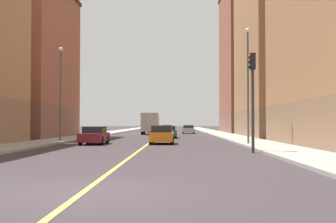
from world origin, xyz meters
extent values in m
plane|color=#372F33|center=(0.00, 0.00, 0.00)|extent=(400.00, 400.00, 0.00)
cube|color=#9E9B93|center=(8.38, 49.00, 0.07)|extent=(3.28, 168.00, 0.15)
cube|color=#9E9B93|center=(-8.38, 49.00, 0.07)|extent=(3.28, 168.00, 0.15)
cube|color=#E5D14C|center=(0.00, 49.00, 0.01)|extent=(0.16, 154.00, 0.01)
cube|color=#8F6B4F|center=(14.82, 37.59, 1.52)|extent=(9.61, 16.65, 3.05)
cube|color=#A8754C|center=(14.82, 37.59, 13.28)|extent=(9.61, 16.65, 20.46)
cube|color=brown|center=(14.82, 57.05, 1.78)|extent=(9.61, 16.43, 3.56)
cube|color=#93513D|center=(14.82, 57.05, 13.54)|extent=(9.61, 16.43, 19.96)
cube|color=brown|center=(-14.82, 34.32, 1.72)|extent=(9.61, 14.87, 3.43)
cube|color=#93513D|center=(-14.82, 34.32, 9.91)|extent=(9.61, 14.87, 12.97)
cylinder|color=#2D2D2D|center=(6.33, 12.57, 2.26)|extent=(0.16, 0.16, 4.52)
cube|color=black|center=(6.33, 12.57, 4.97)|extent=(0.28, 0.32, 0.90)
sphere|color=red|center=(6.17, 12.57, 5.24)|extent=(0.20, 0.20, 0.20)
sphere|color=#352204|center=(6.17, 12.57, 4.96)|extent=(0.20, 0.20, 0.20)
sphere|color=black|center=(6.17, 12.57, 4.68)|extent=(0.20, 0.20, 0.20)
cylinder|color=#4C4C51|center=(7.33, 19.74, 4.15)|extent=(0.14, 0.14, 8.00)
sphere|color=#EAEACC|center=(7.33, 19.74, 8.30)|extent=(0.36, 0.36, 0.36)
cylinder|color=#4C4C51|center=(-7.33, 23.65, 3.84)|extent=(0.14, 0.14, 7.39)
sphere|color=#EAEACC|center=(-7.33, 23.65, 7.69)|extent=(0.36, 0.36, 0.36)
cube|color=orange|center=(1.07, 21.94, 0.56)|extent=(1.80, 3.94, 0.67)
cube|color=black|center=(1.06, 21.85, 1.15)|extent=(1.56, 1.76, 0.52)
cylinder|color=black|center=(0.29, 23.16, 0.32)|extent=(0.23, 0.64, 0.64)
cylinder|color=black|center=(1.87, 23.14, 0.32)|extent=(0.23, 0.64, 0.64)
cylinder|color=black|center=(0.26, 20.74, 0.32)|extent=(0.23, 0.64, 0.64)
cylinder|color=black|center=(1.84, 20.71, 0.32)|extent=(0.23, 0.64, 0.64)
cube|color=white|center=(-1.40, 58.57, 0.53)|extent=(1.96, 4.44, 0.61)
cube|color=black|center=(-1.40, 58.71, 1.08)|extent=(1.66, 1.96, 0.50)
cylinder|color=black|center=(-2.17, 59.96, 0.32)|extent=(0.24, 0.65, 0.64)
cylinder|color=black|center=(-0.53, 59.90, 0.32)|extent=(0.24, 0.65, 0.64)
cylinder|color=black|center=(-2.27, 57.24, 0.32)|extent=(0.24, 0.65, 0.64)
cylinder|color=black|center=(-0.63, 57.18, 0.32)|extent=(0.24, 0.65, 0.64)
cube|color=maroon|center=(-4.04, 21.24, 0.54)|extent=(1.72, 4.12, 0.64)
cube|color=black|center=(-4.04, 21.32, 1.10)|extent=(1.51, 2.03, 0.48)
cylinder|color=black|center=(-4.81, 22.52, 0.32)|extent=(0.22, 0.64, 0.64)
cylinder|color=black|center=(-3.27, 22.52, 0.32)|extent=(0.22, 0.64, 0.64)
cylinder|color=black|center=(-4.81, 19.96, 0.32)|extent=(0.22, 0.64, 0.64)
cylinder|color=black|center=(-3.26, 19.97, 0.32)|extent=(0.22, 0.64, 0.64)
cube|color=silver|center=(4.02, 52.58, 0.52)|extent=(1.84, 4.29, 0.60)
cube|color=black|center=(4.02, 52.47, 1.05)|extent=(1.58, 2.14, 0.46)
cylinder|color=black|center=(3.27, 53.92, 0.32)|extent=(0.24, 0.65, 0.64)
cylinder|color=black|center=(4.84, 53.88, 0.32)|extent=(0.24, 0.65, 0.64)
cylinder|color=black|center=(3.20, 51.28, 0.32)|extent=(0.24, 0.65, 0.64)
cylinder|color=black|center=(4.78, 51.24, 0.32)|extent=(0.24, 0.65, 0.64)
cube|color=#1E6B38|center=(1.21, 34.35, 0.54)|extent=(2.04, 4.57, 0.63)
cube|color=black|center=(1.21, 34.38, 1.07)|extent=(1.73, 2.23, 0.43)
cylinder|color=black|center=(0.30, 35.72, 0.32)|extent=(0.24, 0.65, 0.64)
cylinder|color=black|center=(2.02, 35.78, 0.32)|extent=(0.24, 0.65, 0.64)
cylinder|color=black|center=(0.39, 32.93, 0.32)|extent=(0.24, 0.65, 0.64)
cylinder|color=black|center=(2.12, 32.98, 0.32)|extent=(0.24, 0.65, 0.64)
cube|color=gold|center=(0.85, 48.58, 0.56)|extent=(1.86, 4.58, 0.68)
cube|color=black|center=(0.85, 48.61, 1.11)|extent=(1.61, 2.28, 0.42)
cylinder|color=black|center=(0.04, 50.00, 0.32)|extent=(0.23, 0.64, 0.64)
cylinder|color=black|center=(1.69, 49.98, 0.32)|extent=(0.23, 0.64, 0.64)
cylinder|color=black|center=(0.01, 47.17, 0.32)|extent=(0.23, 0.64, 0.64)
cylinder|color=black|center=(1.66, 47.15, 0.32)|extent=(0.23, 0.64, 0.64)
cube|color=red|center=(-3.35, 69.50, 0.50)|extent=(1.86, 4.60, 0.56)
cube|color=black|center=(-3.35, 69.42, 1.02)|extent=(1.61, 1.95, 0.47)
cylinder|color=black|center=(-4.15, 70.92, 0.32)|extent=(0.23, 0.64, 0.64)
cylinder|color=black|center=(-2.51, 70.90, 0.32)|extent=(0.23, 0.64, 0.64)
cylinder|color=black|center=(-4.18, 68.09, 0.32)|extent=(0.23, 0.64, 0.64)
cylinder|color=black|center=(-2.54, 68.07, 0.32)|extent=(0.23, 0.64, 0.64)
cube|color=beige|center=(-1.49, 50.54, 1.42)|extent=(2.21, 1.83, 2.13)
cube|color=#B2B2A8|center=(-1.49, 47.08, 1.71)|extent=(2.21, 4.31, 2.52)
cylinder|color=black|center=(-2.49, 50.21, 0.45)|extent=(0.30, 0.90, 0.90)
cylinder|color=black|center=(-0.48, 50.21, 0.45)|extent=(0.30, 0.90, 0.90)
cylinder|color=black|center=(-2.49, 46.16, 0.45)|extent=(0.30, 0.90, 0.90)
cylinder|color=black|center=(-0.48, 46.16, 0.45)|extent=(0.30, 0.90, 0.90)
camera|label=1|loc=(2.17, -9.81, 1.62)|focal=43.95mm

